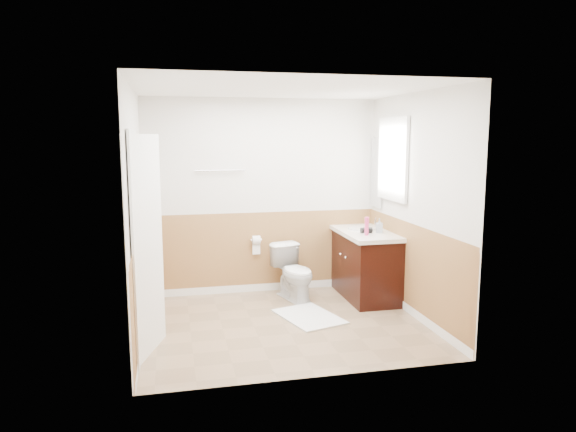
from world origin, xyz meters
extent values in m
plane|color=#8C7051|center=(0.00, 0.00, 0.00)|extent=(3.00, 3.00, 0.00)
plane|color=white|center=(0.00, 0.00, 2.50)|extent=(3.00, 3.00, 0.00)
plane|color=silver|center=(0.00, 1.30, 1.25)|extent=(3.00, 0.00, 3.00)
plane|color=silver|center=(0.00, -1.30, 1.25)|extent=(3.00, 0.00, 3.00)
plane|color=silver|center=(-1.50, 0.00, 1.25)|extent=(0.00, 3.00, 3.00)
plane|color=silver|center=(1.50, 0.00, 1.25)|extent=(0.00, 3.00, 3.00)
plane|color=#A76D43|center=(0.00, 1.29, 0.50)|extent=(3.00, 0.00, 3.00)
plane|color=#A76D43|center=(0.00, -1.29, 0.50)|extent=(3.00, 0.00, 3.00)
plane|color=#A76D43|center=(-1.49, 0.00, 0.50)|extent=(0.00, 2.60, 2.60)
plane|color=#A76D43|center=(1.49, 0.00, 0.50)|extent=(0.00, 2.60, 2.60)
imported|color=white|center=(0.32, 0.87, 0.34)|extent=(0.55, 0.74, 0.68)
cube|color=white|center=(0.32, 0.15, 0.01)|extent=(0.75, 0.92, 0.02)
cube|color=black|center=(1.21, 0.74, 0.40)|extent=(0.55, 1.10, 0.80)
sphere|color=#BDBCC3|center=(0.91, 0.64, 0.55)|extent=(0.03, 0.03, 0.03)
sphere|color=silver|center=(0.91, 0.84, 0.55)|extent=(0.03, 0.03, 0.03)
cube|color=silver|center=(1.20, 0.74, 0.83)|extent=(0.60, 1.15, 0.05)
cylinder|color=silver|center=(1.21, 0.89, 0.86)|extent=(0.36, 0.36, 0.02)
cylinder|color=silver|center=(1.39, 0.89, 0.92)|extent=(0.02, 0.02, 0.14)
cylinder|color=#C4326A|center=(1.11, 0.48, 0.96)|extent=(0.05, 0.05, 0.22)
imported|color=#939CA6|center=(1.33, 0.62, 0.94)|extent=(0.10, 0.10, 0.17)
cylinder|color=black|center=(1.16, 0.61, 0.89)|extent=(0.14, 0.07, 0.07)
cylinder|color=black|center=(1.13, 0.66, 0.86)|extent=(0.03, 0.03, 0.07)
cube|color=silver|center=(1.48, 1.10, 1.55)|extent=(0.02, 0.35, 0.90)
cube|color=white|center=(1.47, 0.59, 1.75)|extent=(0.04, 0.80, 1.00)
cube|color=white|center=(1.49, 0.59, 1.75)|extent=(0.01, 0.70, 0.90)
cube|color=white|center=(-1.40, -0.45, 1.02)|extent=(0.29, 0.78, 2.04)
cube|color=white|center=(-1.48, -0.45, 1.03)|extent=(0.02, 0.92, 2.10)
sphere|color=silver|center=(-1.34, -0.12, 0.95)|extent=(0.06, 0.06, 0.06)
cylinder|color=silver|center=(-0.55, 1.25, 1.60)|extent=(0.62, 0.02, 0.02)
cylinder|color=silver|center=(-0.10, 1.23, 0.70)|extent=(0.14, 0.02, 0.02)
cylinder|color=white|center=(-0.10, 1.23, 0.70)|extent=(0.10, 0.11, 0.11)
cube|color=white|center=(-0.10, 1.23, 0.59)|extent=(0.10, 0.01, 0.16)
camera|label=1|loc=(-1.15, -5.33, 2.01)|focal=32.69mm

